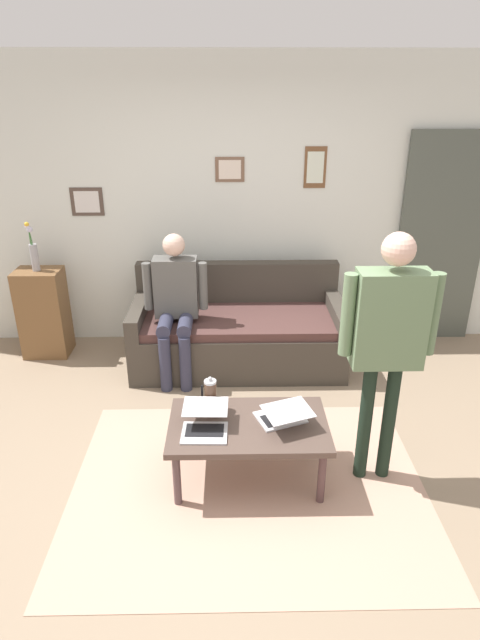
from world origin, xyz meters
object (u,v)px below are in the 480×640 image
object	(u,v)px
french_press	(210,395)
interior_door	(440,241)
laptop_left	(205,424)
flower_vase	(33,250)
coffee_table	(248,430)
person_standing	(388,331)
couch	(238,332)
laptop_center	(283,415)
person_seated	(176,299)
side_shelf	(44,313)

from	to	relation	value
french_press	interior_door	bearing A→B (deg)	-137.98
laptop_left	flower_vase	bearing A→B (deg)	-49.44
coffee_table	laptop_left	xyz separation A→B (m)	(0.28, 0.06, 0.09)
interior_door	french_press	world-z (taller)	interior_door
laptop_left	french_press	distance (m)	0.24
flower_vase	person_standing	size ratio (longest dim) A/B	0.27
couch	interior_door	bearing A→B (deg)	-165.49
laptop_left	interior_door	bearing A→B (deg)	-135.16
person_standing	flower_vase	bearing A→B (deg)	-33.80
laptop_left	laptop_center	bearing A→B (deg)	-170.57
couch	french_press	bearing A→B (deg)	81.96
coffee_table	person_seated	size ratio (longest dim) A/B	0.80
side_shelf	interior_door	bearing A→B (deg)	-175.45
laptop_left	person_seated	bearing A→B (deg)	-78.18
interior_door	laptop_center	bearing A→B (deg)	51.01
laptop_center	french_press	world-z (taller)	french_press
interior_door	person_standing	world-z (taller)	interior_door
french_press	side_shelf	distance (m)	2.34
laptop_left	flower_vase	distance (m)	2.55
flower_vase	person_seated	bearing A→B (deg)	161.86
couch	laptop_left	distance (m)	1.71
coffee_table	laptop_center	distance (m)	0.24
person_seated	couch	bearing A→B (deg)	-157.24
person_standing	person_seated	bearing A→B (deg)	-44.63
flower_vase	person_seated	size ratio (longest dim) A/B	0.36
flower_vase	french_press	bearing A→B (deg)	134.81
coffee_table	laptop_center	world-z (taller)	laptop_center
flower_vase	side_shelf	bearing A→B (deg)	-117.43
laptop_left	laptop_center	xyz separation A→B (m)	(-0.50, -0.08, -0.00)
interior_door	person_standing	distance (m)	2.40
couch	side_shelf	bearing A→B (deg)	-6.40
interior_door	person_standing	size ratio (longest dim) A/B	1.23
laptop_center	flower_vase	size ratio (longest dim) A/B	0.90
couch	person_seated	world-z (taller)	person_seated
flower_vase	laptop_left	bearing A→B (deg)	130.56
coffee_table	french_press	world-z (taller)	french_press
flower_vase	coffee_table	bearing A→B (deg)	136.01
person_seated	french_press	bearing A→B (deg)	105.23
coffee_table	flower_vase	distance (m)	2.71
side_shelf	person_seated	size ratio (longest dim) A/B	0.66
person_seated	coffee_table	bearing A→B (deg)	112.58
laptop_center	french_press	distance (m)	0.50
coffee_table	person_standing	bearing A→B (deg)	-179.69
interior_door	side_shelf	distance (m)	3.88
couch	french_press	xyz separation A→B (m)	(0.21, 1.45, 0.23)
coffee_table	side_shelf	distance (m)	2.63
interior_door	couch	distance (m)	2.16
french_press	flower_vase	distance (m)	2.39
person_seated	interior_door	bearing A→B (deg)	-163.65
laptop_center	side_shelf	distance (m)	2.78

